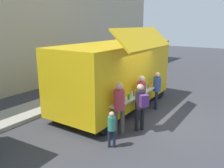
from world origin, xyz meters
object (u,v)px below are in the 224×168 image
(food_truck_main, at_px, (115,73))
(customer_front_ordering, at_px, (141,94))
(customer_rear_waiting, at_px, (119,104))
(customer_extra_browsing, at_px, (157,87))
(child_near_queue, at_px, (112,126))
(customer_mid_with_backpack, at_px, (141,103))
(trash_bin, at_px, (115,77))

(food_truck_main, xyz_separation_m, customer_front_ordering, (-0.50, -1.51, -0.52))
(customer_rear_waiting, xyz_separation_m, customer_extra_browsing, (2.98, -0.02, -0.10))
(customer_rear_waiting, distance_m, customer_extra_browsing, 2.98)
(customer_extra_browsing, xyz_separation_m, child_near_queue, (-3.83, -0.26, -0.29))
(customer_mid_with_backpack, height_order, customer_rear_waiting, customer_rear_waiting)
(trash_bin, height_order, customer_mid_with_backpack, customer_mid_with_backpack)
(customer_extra_browsing, bearing_deg, customer_front_ordering, 67.89)
(food_truck_main, bearing_deg, trash_bin, 32.17)
(customer_extra_browsing, distance_m, child_near_queue, 3.85)
(food_truck_main, distance_m, customer_extra_browsing, 1.88)
(customer_mid_with_backpack, height_order, child_near_queue, customer_mid_with_backpack)
(trash_bin, xyz_separation_m, child_near_queue, (-6.49, -4.14, 0.26))
(trash_bin, height_order, child_near_queue, child_near_queue)
(food_truck_main, bearing_deg, customer_extra_browsing, -61.13)
(trash_bin, xyz_separation_m, customer_mid_with_backpack, (-5.01, -4.31, 0.60))
(customer_rear_waiting, height_order, child_near_queue, customer_rear_waiting)
(trash_bin, distance_m, child_near_queue, 7.70)
(trash_bin, xyz_separation_m, customer_rear_waiting, (-5.64, -3.85, 0.65))
(customer_rear_waiting, xyz_separation_m, child_near_queue, (-0.85, -0.28, -0.39))
(customer_front_ordering, distance_m, customer_extra_browsing, 1.40)
(food_truck_main, distance_m, customer_rear_waiting, 2.63)
(customer_front_ordering, distance_m, customer_mid_with_backpack, 1.07)
(customer_rear_waiting, height_order, customer_extra_browsing, customer_rear_waiting)
(trash_bin, distance_m, customer_mid_with_backpack, 6.63)
(customer_rear_waiting, relative_size, customer_extra_browsing, 1.10)
(food_truck_main, height_order, customer_front_ordering, food_truck_main)
(food_truck_main, distance_m, trash_bin, 4.39)
(customer_rear_waiting, bearing_deg, trash_bin, -6.89)
(customer_front_ordering, bearing_deg, child_near_queue, 120.64)
(food_truck_main, bearing_deg, customer_mid_with_backpack, -127.22)
(trash_bin, relative_size, customer_extra_browsing, 0.52)
(customer_mid_with_backpack, bearing_deg, customer_rear_waiting, 87.07)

